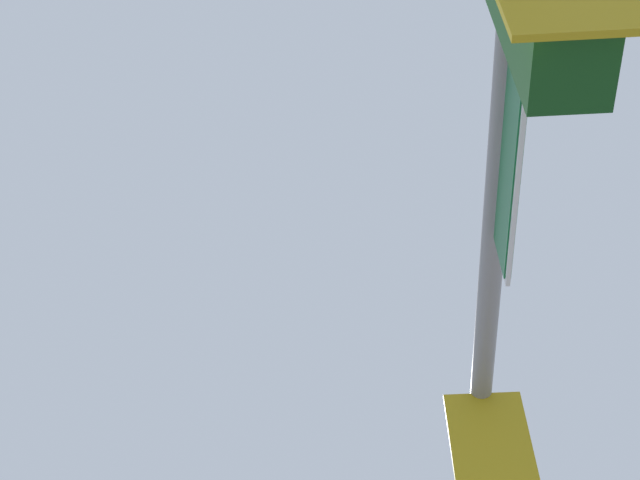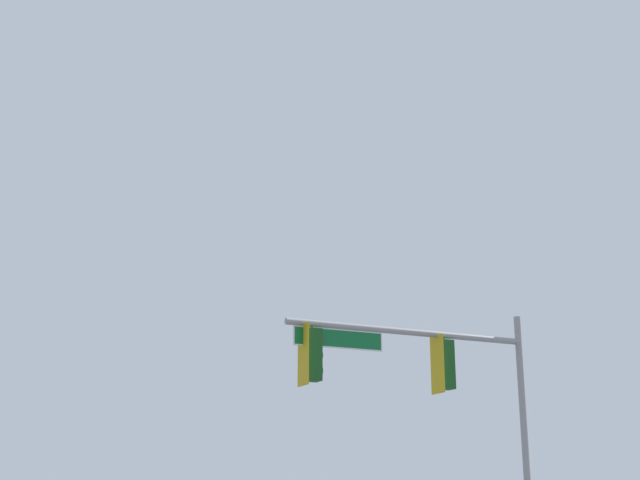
# 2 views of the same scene
# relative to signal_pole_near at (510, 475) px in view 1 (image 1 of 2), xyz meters

# --- Properties ---
(signal_pole_near) EXTENTS (6.04, 0.70, 6.17)m
(signal_pole_near) POSITION_rel_signal_pole_near_xyz_m (0.00, 0.00, 0.00)
(signal_pole_near) COLOR gray
(signal_pole_near) RESTS_ON ground_plane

